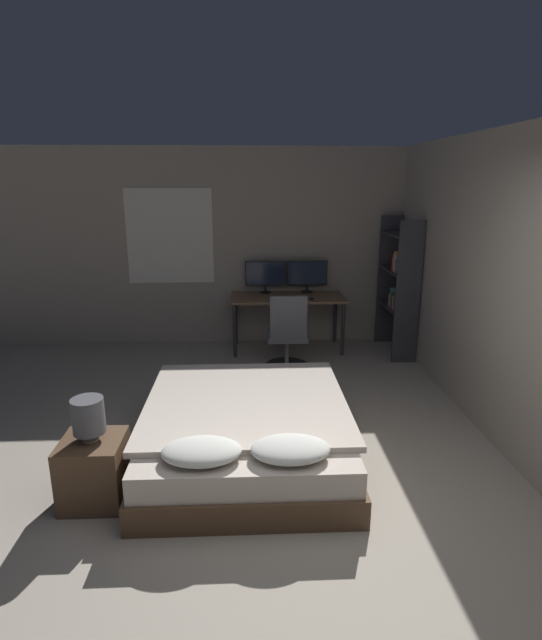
# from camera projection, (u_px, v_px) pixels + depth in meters

# --- Properties ---
(ground_plane) EXTENTS (20.00, 20.00, 0.00)m
(ground_plane) POSITION_uv_depth(u_px,v_px,m) (312.00, 554.00, 3.12)
(ground_plane) COLOR #9E9384
(wall_back) EXTENTS (12.00, 0.08, 2.70)m
(wall_back) POSITION_uv_depth(u_px,v_px,m) (273.00, 248.00, 6.95)
(wall_back) COLOR #9E9384
(wall_back) RESTS_ON ground_plane
(wall_side_right) EXTENTS (0.06, 12.00, 2.70)m
(wall_side_right) POSITION_uv_depth(u_px,v_px,m) (502.00, 290.00, 4.28)
(wall_side_right) COLOR #9E9384
(wall_side_right) RESTS_ON ground_plane
(bed) EXTENTS (1.68, 1.99, 0.55)m
(bed) POSITION_uv_depth(u_px,v_px,m) (247.00, 431.00, 4.17)
(bed) COLOR brown
(bed) RESTS_ON ground_plane
(nightstand) EXTENTS (0.44, 0.44, 0.48)m
(nightstand) POSITION_uv_depth(u_px,v_px,m) (94.00, 470.00, 3.59)
(nightstand) COLOR brown
(nightstand) RESTS_ON ground_plane
(bedside_lamp) EXTENTS (0.22, 0.22, 0.32)m
(bedside_lamp) POSITION_uv_depth(u_px,v_px,m) (88.00, 416.00, 3.48)
(bedside_lamp) COLOR gray
(bedside_lamp) RESTS_ON nightstand
(desk) EXTENTS (1.53, 0.69, 0.75)m
(desk) POSITION_uv_depth(u_px,v_px,m) (288.00, 302.00, 6.75)
(desk) COLOR #846042
(desk) RESTS_ON ground_plane
(monitor_left) EXTENTS (0.56, 0.16, 0.44)m
(monitor_left) POSITION_uv_depth(u_px,v_px,m) (265.00, 275.00, 6.88)
(monitor_left) COLOR black
(monitor_left) RESTS_ON desk
(monitor_right) EXTENTS (0.56, 0.16, 0.44)m
(monitor_right) POSITION_uv_depth(u_px,v_px,m) (307.00, 274.00, 6.90)
(monitor_right) COLOR black
(monitor_right) RESTS_ON desk
(keyboard) EXTENTS (0.41, 0.13, 0.02)m
(keyboard) POSITION_uv_depth(u_px,v_px,m) (289.00, 300.00, 6.50)
(keyboard) COLOR black
(keyboard) RESTS_ON desk
(computer_mouse) EXTENTS (0.07, 0.05, 0.04)m
(computer_mouse) POSITION_uv_depth(u_px,v_px,m) (312.00, 299.00, 6.51)
(computer_mouse) COLOR black
(computer_mouse) RESTS_ON desk
(office_chair) EXTENTS (0.52, 0.52, 0.96)m
(office_chair) POSITION_uv_depth(u_px,v_px,m) (287.00, 339.00, 6.09)
(office_chair) COLOR black
(office_chair) RESTS_ON ground_plane
(bookshelf) EXTENTS (0.31, 0.89, 1.80)m
(bookshelf) POSITION_uv_depth(u_px,v_px,m) (400.00, 282.00, 6.47)
(bookshelf) COLOR #333338
(bookshelf) RESTS_ON ground_plane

